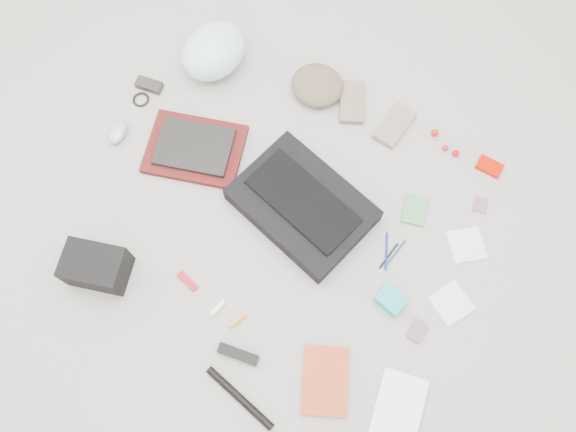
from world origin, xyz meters
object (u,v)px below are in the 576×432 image
at_px(camera_bag, 96,267).
at_px(book_red, 325,380).
at_px(messenger_bag, 302,205).
at_px(laptop, 194,147).
at_px(accordion_wallet, 391,300).
at_px(bike_helmet, 214,51).

distance_m(camera_bag, book_red, 0.91).
distance_m(messenger_bag, laptop, 0.49).
distance_m(messenger_bag, accordion_wallet, 0.48).
bearing_deg(messenger_bag, book_red, -39.75).
distance_m(bike_helmet, book_red, 1.37).
xyz_separation_m(bike_helmet, camera_bag, (0.04, -0.99, -0.02)).
distance_m(messenger_bag, bike_helmet, 0.76).
height_order(laptop, book_red, laptop).
distance_m(camera_bag, accordion_wallet, 1.07).
distance_m(laptop, camera_bag, 0.59).
bearing_deg(messenger_bag, bike_helmet, 162.25).
relative_size(laptop, accordion_wallet, 3.02).
xyz_separation_m(laptop, accordion_wallet, (0.93, -0.24, -0.01)).
bearing_deg(bike_helmet, laptop, -62.47).
bearing_deg(camera_bag, bike_helmet, 79.30).
relative_size(laptop, bike_helmet, 0.99).
relative_size(bike_helmet, camera_bag, 1.38).
bearing_deg(accordion_wallet, camera_bag, -143.33).
relative_size(messenger_bag, camera_bag, 2.32).
bearing_deg(laptop, book_red, -48.97).
bearing_deg(camera_bag, accordion_wallet, 6.01).
bearing_deg(messenger_bag, camera_bag, -117.87).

